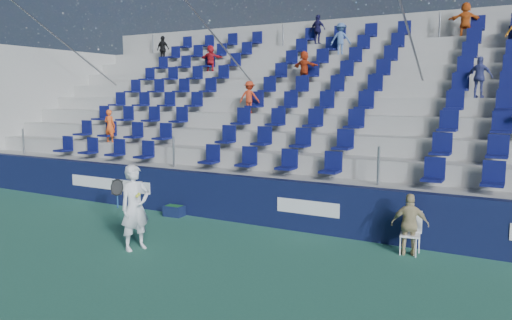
{
  "coord_description": "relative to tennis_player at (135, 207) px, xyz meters",
  "views": [
    {
      "loc": [
        6.16,
        -7.71,
        3.25
      ],
      "look_at": [
        0.2,
        2.8,
        1.7
      ],
      "focal_mm": 35.0,
      "sensor_mm": 36.0,
      "label": 1
    }
  ],
  "objects": [
    {
      "name": "ground",
      "position": [
        1.16,
        -0.01,
        -0.91
      ],
      "size": [
        70.0,
        70.0,
        0.0
      ],
      "primitive_type": "plane",
      "color": "#2F6E57",
      "rests_on": "ground"
    },
    {
      "name": "line_judge_chair",
      "position": [
        5.16,
        2.63,
        -0.41
      ],
      "size": [
        0.45,
        0.46,
        0.89
      ],
      "color": "white",
      "rests_on": "ground"
    },
    {
      "name": "tennis_player",
      "position": [
        0.0,
        0.0,
        0.0
      ],
      "size": [
        0.71,
        0.77,
        1.82
      ],
      "color": "silver",
      "rests_on": "ground"
    },
    {
      "name": "grandstand",
      "position": [
        1.17,
        8.23,
        1.22
      ],
      "size": [
        24.0,
        8.17,
        6.63
      ],
      "color": "#A0A09A",
      "rests_on": "ground"
    },
    {
      "name": "line_judge",
      "position": [
        5.16,
        2.49,
        -0.27
      ],
      "size": [
        0.81,
        0.49,
        1.28
      ],
      "primitive_type": "imported",
      "rotation": [
        0.0,
        0.0,
        3.4
      ],
      "color": "tan",
      "rests_on": "ground"
    },
    {
      "name": "sponsor_wall",
      "position": [
        1.17,
        3.14,
        -0.31
      ],
      "size": [
        24.0,
        0.32,
        1.2
      ],
      "color": "#10163C",
      "rests_on": "ground"
    },
    {
      "name": "ball_bin",
      "position": [
        -1.18,
        2.74,
        -0.75
      ],
      "size": [
        0.55,
        0.38,
        0.3
      ],
      "color": "#111A3E",
      "rests_on": "ground"
    }
  ]
}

